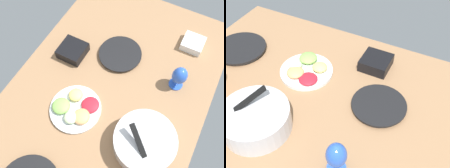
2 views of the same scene
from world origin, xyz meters
The scene contains 7 objects.
ground_plane centered at (0.00, 0.00, -2.00)cm, with size 160.00×104.00×4.00cm, color #99704C.
dinner_plate_left centered at (-26.03, -5.08, 1.24)cm, with size 25.35×25.35×2.38cm.
mixing_bowl centered at (16.38, 28.76, 5.81)cm, with size 29.62×29.62×18.20cm.
fruit_platter centered at (15.88, -10.31, 2.13)cm, with size 27.06×27.06×5.51cm.
hurricane_glass_blue centered at (-22.81, 31.04, 8.99)cm, with size 8.00×8.00×15.44cm.
square_bowl_black centered at (-14.35, -30.51, 3.34)cm, with size 14.69×14.69×6.00cm.
square_bowl_white centered at (-52.49, 30.40, 2.70)cm, with size 12.43×12.43×4.85cm.
Camera 1 is at (49.15, 28.65, 119.20)cm, focal length 38.76 mm.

